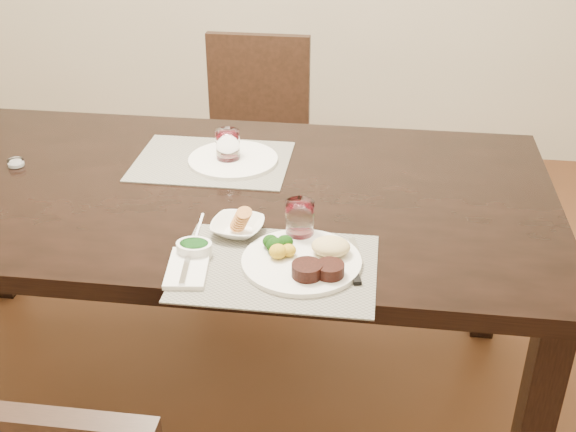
# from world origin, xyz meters

# --- Properties ---
(ground_plane) EXTENTS (4.50, 4.50, 0.00)m
(ground_plane) POSITION_xyz_m (0.00, 0.00, 0.00)
(ground_plane) COLOR #4A2B17
(ground_plane) RESTS_ON ground
(dining_table) EXTENTS (2.00, 1.00, 0.75)m
(dining_table) POSITION_xyz_m (0.00, 0.00, 0.67)
(dining_table) COLOR black
(dining_table) RESTS_ON ground
(chair_far) EXTENTS (0.42, 0.42, 0.90)m
(chair_far) POSITION_xyz_m (0.00, 0.93, 0.50)
(chair_far) COLOR black
(chair_far) RESTS_ON ground
(placemat_near) EXTENTS (0.46, 0.34, 0.00)m
(placemat_near) POSITION_xyz_m (0.29, -0.39, 0.75)
(placemat_near) COLOR slate
(placemat_near) RESTS_ON dining_table
(placemat_far) EXTENTS (0.46, 0.34, 0.00)m
(placemat_far) POSITION_xyz_m (0.01, 0.16, 0.75)
(placemat_far) COLOR slate
(placemat_far) RESTS_ON dining_table
(dinner_plate) EXTENTS (0.28, 0.28, 0.05)m
(dinner_plate) POSITION_xyz_m (0.35, -0.37, 0.77)
(dinner_plate) COLOR white
(dinner_plate) RESTS_ON placemat_near
(napkin_fork) EXTENTS (0.11, 0.17, 0.02)m
(napkin_fork) POSITION_xyz_m (0.09, -0.43, 0.76)
(napkin_fork) COLOR white
(napkin_fork) RESTS_ON placemat_near
(steak_knife) EXTENTS (0.05, 0.21, 0.01)m
(steak_knife) POSITION_xyz_m (0.47, -0.37, 0.76)
(steak_knife) COLOR silver
(steak_knife) RESTS_ON placemat_near
(cracker_bowl) EXTENTS (0.14, 0.14, 0.06)m
(cracker_bowl) POSITION_xyz_m (0.17, -0.25, 0.77)
(cracker_bowl) COLOR white
(cracker_bowl) RESTS_ON placemat_near
(sauce_ramekin) EXTENTS (0.09, 0.13, 0.07)m
(sauce_ramekin) POSITION_xyz_m (0.09, -0.36, 0.77)
(sauce_ramekin) COLOR white
(sauce_ramekin) RESTS_ON placemat_near
(wine_glass_near) EXTENTS (0.07, 0.07, 0.10)m
(wine_glass_near) POSITION_xyz_m (0.32, -0.25, 0.80)
(wine_glass_near) COLOR white
(wine_glass_near) RESTS_ON placemat_near
(far_plate) EXTENTS (0.27, 0.27, 0.01)m
(far_plate) POSITION_xyz_m (0.07, 0.16, 0.76)
(far_plate) COLOR white
(far_plate) RESTS_ON placemat_far
(wine_glass_far) EXTENTS (0.07, 0.07, 0.10)m
(wine_glass_far) POSITION_xyz_m (0.06, 0.16, 0.80)
(wine_glass_far) COLOR white
(wine_glass_far) RESTS_ON placemat_far
(salt_cellar) EXTENTS (0.05, 0.05, 0.02)m
(salt_cellar) POSITION_xyz_m (-0.56, 0.05, 0.76)
(salt_cellar) COLOR white
(salt_cellar) RESTS_ON dining_table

